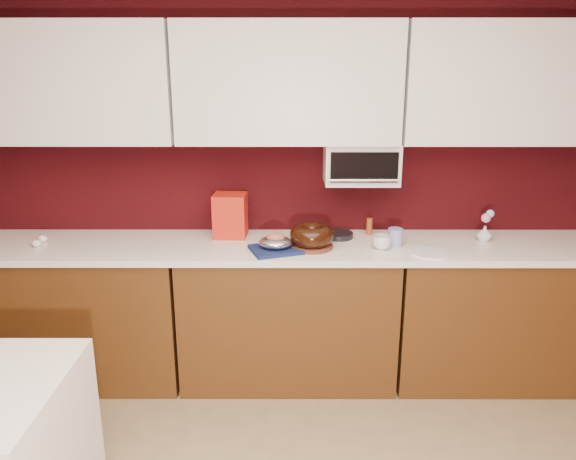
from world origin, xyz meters
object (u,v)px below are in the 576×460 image
at_px(blue_jar, 395,237).
at_px(flower_vase, 485,232).
at_px(bundt_cake, 312,235).
at_px(toaster_oven, 361,163).
at_px(coffee_mug, 382,241).
at_px(pandoro_box, 230,215).
at_px(foil_ham_nest, 276,242).

distance_m(blue_jar, flower_vase, 0.58).
distance_m(bundt_cake, flower_vase, 1.09).
distance_m(toaster_oven, blue_jar, 0.50).
distance_m(coffee_mug, flower_vase, 0.69).
xyz_separation_m(toaster_oven, coffee_mug, (0.11, -0.26, -0.42)).
distance_m(pandoro_box, coffee_mug, 0.96).
xyz_separation_m(toaster_oven, foil_ham_nest, (-0.52, -0.30, -0.42)).
bearing_deg(bundt_cake, flower_vase, 7.39).
height_order(foil_ham_nest, blue_jar, blue_jar).
xyz_separation_m(pandoro_box, blue_jar, (1.02, -0.18, -0.09)).
xyz_separation_m(foil_ham_nest, blue_jar, (0.72, 0.12, -0.00)).
xyz_separation_m(pandoro_box, coffee_mug, (0.92, -0.26, -0.09)).
bearing_deg(blue_jar, bundt_cake, -174.27).
relative_size(bundt_cake, coffee_mug, 2.58).
height_order(toaster_oven, flower_vase, toaster_oven).
bearing_deg(bundt_cake, pandoro_box, 155.16).
xyz_separation_m(pandoro_box, flower_vase, (1.59, -0.09, -0.08)).
bearing_deg(toaster_oven, flower_vase, -7.16).
relative_size(toaster_oven, bundt_cake, 1.72).
distance_m(foil_ham_nest, pandoro_box, 0.43).
xyz_separation_m(toaster_oven, pandoro_box, (-0.82, -0.00, -0.34)).
height_order(toaster_oven, coffee_mug, toaster_oven).
relative_size(toaster_oven, pandoro_box, 1.63).
relative_size(toaster_oven, flower_vase, 4.12).
distance_m(pandoro_box, blue_jar, 1.04).
height_order(toaster_oven, pandoro_box, toaster_oven).
bearing_deg(pandoro_box, coffee_mug, -12.85).
distance_m(pandoro_box, flower_vase, 1.59).
bearing_deg(toaster_oven, foil_ham_nest, -149.98).
xyz_separation_m(foil_ham_nest, pandoro_box, (-0.29, 0.30, 0.08)).
relative_size(bundt_cake, foil_ham_nest, 1.32).
xyz_separation_m(coffee_mug, flower_vase, (0.66, 0.17, 0.00)).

